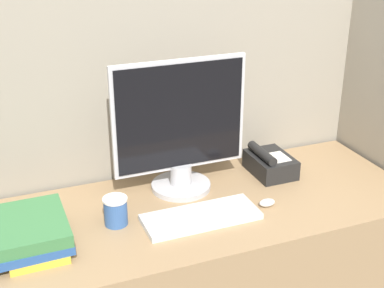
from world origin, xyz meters
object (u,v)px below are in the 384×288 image
at_px(monitor, 179,132).
at_px(coffee_cup, 116,211).
at_px(keyboard, 201,217).
at_px(desk_telephone, 270,163).
at_px(book_stack, 31,233).
at_px(mouse, 267,203).

bearing_deg(monitor, coffee_cup, -151.27).
bearing_deg(keyboard, desk_telephone, 29.60).
distance_m(monitor, desk_telephone, 0.42).
bearing_deg(book_stack, monitor, 18.43).
bearing_deg(monitor, desk_telephone, -2.45).
height_order(monitor, mouse, monitor).
bearing_deg(book_stack, coffee_cup, 6.22).
relative_size(keyboard, book_stack, 1.39).
xyz_separation_m(monitor, desk_telephone, (0.38, -0.02, -0.19)).
bearing_deg(monitor, mouse, -45.06).
relative_size(monitor, coffee_cup, 5.09).
bearing_deg(keyboard, mouse, -0.96).
distance_m(monitor, book_stack, 0.63).
xyz_separation_m(keyboard, book_stack, (-0.56, 0.05, 0.04)).
distance_m(keyboard, desk_telephone, 0.45).
xyz_separation_m(coffee_cup, book_stack, (-0.28, -0.03, -0.00)).
distance_m(keyboard, book_stack, 0.56).
bearing_deg(coffee_cup, keyboard, -16.05).
height_order(keyboard, coffee_cup, coffee_cup).
height_order(book_stack, desk_telephone, desk_telephone).
bearing_deg(coffee_cup, desk_telephone, 12.05).
xyz_separation_m(coffee_cup, desk_telephone, (0.67, 0.14, -0.01)).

